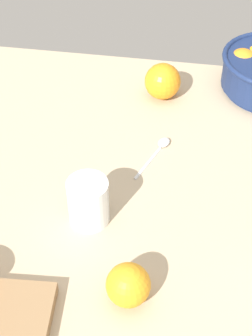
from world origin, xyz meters
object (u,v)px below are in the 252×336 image
at_px(loose_orange_0, 128,285).
at_px(spoon, 157,150).
at_px(loose_orange_1, 163,81).
at_px(juice_glass, 89,203).

xyz_separation_m(loose_orange_0, spoon, (0.01, 0.34, -0.03)).
height_order(loose_orange_0, loose_orange_1, loose_orange_1).
bearing_deg(loose_orange_0, spoon, 89.16).
distance_m(juice_glass, spoon, 0.22).
distance_m(loose_orange_0, loose_orange_1, 0.54).
distance_m(loose_orange_1, spoon, 0.20).
relative_size(loose_orange_0, loose_orange_1, 0.84).
bearing_deg(spoon, juice_glass, -116.66).
xyz_separation_m(juice_glass, loose_orange_0, (0.09, -0.15, -0.01)).
bearing_deg(juice_glass, loose_orange_0, -57.72).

